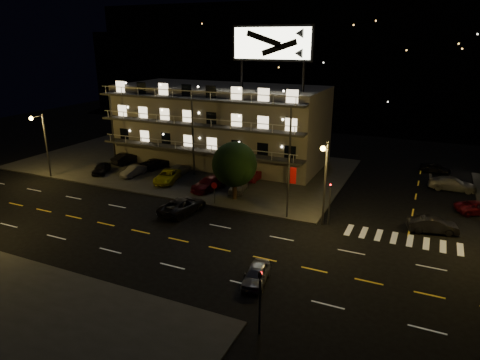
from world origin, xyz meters
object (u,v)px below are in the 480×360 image
at_px(road_car_west, 183,206).
at_px(lot_car_2, 167,176).
at_px(side_car_0, 433,225).
at_px(tree, 234,166).
at_px(lot_car_4, 238,185).
at_px(lot_car_7, 179,169).
at_px(road_car_east, 256,274).

bearing_deg(road_car_west, lot_car_2, -38.23).
bearing_deg(road_car_west, side_car_0, -157.72).
bearing_deg(tree, lot_car_4, 104.48).
xyz_separation_m(tree, road_car_west, (-3.14, -5.34, -3.09)).
relative_size(tree, side_car_0, 1.45).
xyz_separation_m(lot_car_4, road_car_west, (-2.53, -7.71, -0.07)).
bearing_deg(lot_car_7, tree, 150.07).
bearing_deg(road_car_east, tree, 112.03).
relative_size(tree, lot_car_2, 1.27).
bearing_deg(lot_car_4, road_car_west, -118.97).
height_order(lot_car_4, lot_car_7, lot_car_4).
bearing_deg(lot_car_2, lot_car_4, -11.69).
height_order(lot_car_2, lot_car_4, lot_car_2).
xyz_separation_m(lot_car_7, road_car_east, (18.54, -19.13, -0.14)).
distance_m(side_car_0, road_car_west, 23.36).
distance_m(tree, lot_car_4, 3.89).
relative_size(lot_car_4, road_car_west, 0.73).
bearing_deg(lot_car_4, lot_car_2, 172.43).
bearing_deg(lot_car_7, road_car_east, 130.44).
bearing_deg(lot_car_2, road_car_west, -62.10).
relative_size(lot_car_7, road_car_west, 0.79).
height_order(lot_car_2, side_car_0, lot_car_2).
distance_m(lot_car_2, lot_car_7, 3.17).
distance_m(lot_car_7, side_car_0, 30.12).
bearing_deg(tree, road_car_west, -120.40).
distance_m(lot_car_4, road_car_east, 18.82).
xyz_separation_m(road_car_east, road_car_west, (-11.56, 8.79, 0.12)).
relative_size(lot_car_2, road_car_west, 0.90).
bearing_deg(lot_car_4, lot_car_7, 153.72).
distance_m(lot_car_2, side_car_0, 29.45).
xyz_separation_m(lot_car_7, side_car_0, (29.71, -4.94, -0.07)).
bearing_deg(road_car_west, road_car_east, 151.66).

